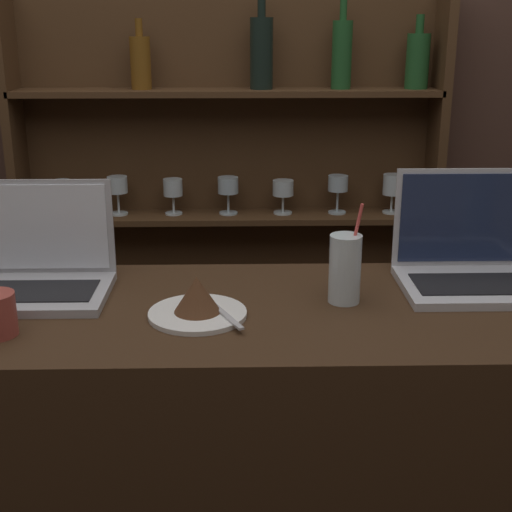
# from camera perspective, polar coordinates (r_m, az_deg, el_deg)

# --- Properties ---
(back_wall) EXTENTS (7.00, 0.06, 2.70)m
(back_wall) POSITION_cam_1_polar(r_m,az_deg,el_deg) (2.52, -3.35, 13.15)
(back_wall) COLOR #4C3328
(back_wall) RESTS_ON ground_plane
(back_shelf) EXTENTS (1.44, 0.18, 1.69)m
(back_shelf) POSITION_cam_1_polar(r_m,az_deg,el_deg) (2.52, -1.89, 2.74)
(back_shelf) COLOR #472D19
(back_shelf) RESTS_ON ground_plane
(laptop_near) EXTENTS (0.34, 0.23, 0.23)m
(laptop_near) POSITION_cam_1_polar(r_m,az_deg,el_deg) (1.60, -17.54, -1.02)
(laptop_near) COLOR #ADADB2
(laptop_near) RESTS_ON bar_counter
(laptop_far) EXTENTS (0.32, 0.24, 0.24)m
(laptop_far) POSITION_cam_1_polar(r_m,az_deg,el_deg) (1.64, 16.95, -0.38)
(laptop_far) COLOR silver
(laptop_far) RESTS_ON bar_counter
(cake_plate) EXTENTS (0.20, 0.20, 0.08)m
(cake_plate) POSITION_cam_1_polar(r_m,az_deg,el_deg) (1.40, -4.82, -3.67)
(cake_plate) COLOR white
(cake_plate) RESTS_ON bar_counter
(water_glass) EXTENTS (0.07, 0.07, 0.21)m
(water_glass) POSITION_cam_1_polar(r_m,az_deg,el_deg) (1.47, 7.13, -1.01)
(water_glass) COLOR silver
(water_glass) RESTS_ON bar_counter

